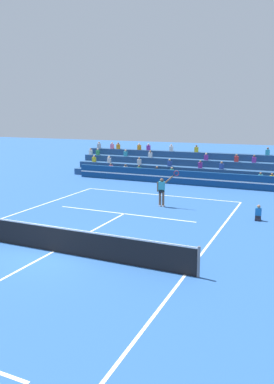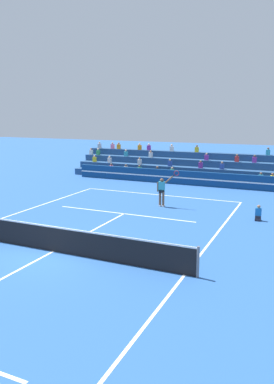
# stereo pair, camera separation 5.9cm
# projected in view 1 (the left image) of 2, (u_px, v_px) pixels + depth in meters

# --- Properties ---
(ground_plane) EXTENTS (120.00, 120.00, 0.00)m
(ground_plane) POSITION_uv_depth(u_px,v_px,m) (54.00, 251.00, 15.06)
(ground_plane) COLOR #285699
(court_lines) EXTENTS (11.10, 23.90, 0.01)m
(court_lines) POSITION_uv_depth(u_px,v_px,m) (54.00, 251.00, 15.06)
(court_lines) COLOR white
(court_lines) RESTS_ON ground
(tennis_net) EXTENTS (12.00, 0.10, 1.10)m
(tennis_net) POSITION_uv_depth(u_px,v_px,m) (53.00, 239.00, 14.95)
(tennis_net) COLOR slate
(tennis_net) RESTS_ON ground
(sponsor_banner_wall) EXTENTS (18.00, 0.26, 1.10)m
(sponsor_banner_wall) POSITION_uv_depth(u_px,v_px,m) (179.00, 177.00, 29.54)
(sponsor_banner_wall) COLOR navy
(sponsor_banner_wall) RESTS_ON ground
(bleacher_stand) EXTENTS (20.68, 3.80, 2.83)m
(bleacher_stand) POSITION_uv_depth(u_px,v_px,m) (190.00, 169.00, 32.32)
(bleacher_stand) COLOR navy
(bleacher_stand) RESTS_ON ground
(ball_kid_courtside) EXTENTS (0.30, 0.36, 0.84)m
(ball_kid_courtside) POSITION_uv_depth(u_px,v_px,m) (258.00, 214.00, 19.41)
(ball_kid_courtside) COLOR black
(ball_kid_courtside) RESTS_ON ground
(tennis_player) EXTENTS (1.36, 0.32, 2.27)m
(tennis_player) POSITION_uv_depth(u_px,v_px,m) (162.00, 190.00, 22.25)
(tennis_player) COLOR brown
(tennis_player) RESTS_ON ground
(tennis_ball) EXTENTS (0.07, 0.07, 0.07)m
(tennis_ball) POSITION_uv_depth(u_px,v_px,m) (11.00, 227.00, 18.25)
(tennis_ball) COLOR #C6DB33
(tennis_ball) RESTS_ON ground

